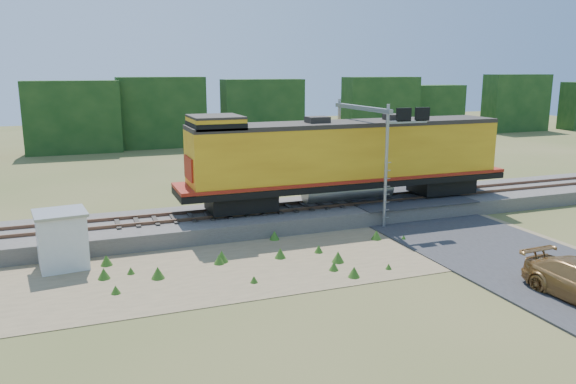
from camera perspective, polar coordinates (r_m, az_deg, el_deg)
name	(u,v)px	position (r m, az deg, el deg)	size (l,w,h in m)	color
ground	(338,256)	(25.36, 5.09, -6.45)	(140.00, 140.00, 0.00)	#475123
ballast	(290,215)	(30.52, 0.21, -2.36)	(70.00, 5.00, 0.80)	slate
rails	(290,207)	(30.40, 0.21, -1.49)	(70.00, 1.54, 0.16)	brown
dirt_shoulder	(292,257)	(25.03, 0.43, -6.62)	(26.00, 8.00, 0.03)	#8C7754
road	(457,233)	(29.51, 16.82, -4.05)	(7.00, 66.00, 0.86)	#38383A
tree_line_north	(182,119)	(60.71, -10.74, 7.35)	(130.00, 3.00, 6.50)	#143513
weed_clumps	(263,264)	(24.21, -2.57, -7.35)	(15.00, 6.20, 0.56)	#32601B
locomotive	(344,157)	(31.18, 5.73, 3.52)	(19.18, 2.92, 4.95)	black
shed	(62,239)	(25.27, -21.98, -4.48)	(2.28, 2.28, 2.43)	silver
signal_gantry	(372,131)	(31.04, 8.52, 6.16)	(2.56, 6.20, 6.45)	gray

